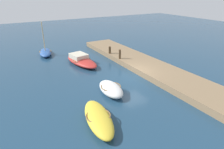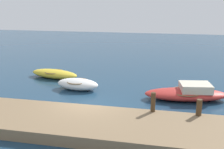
{
  "view_description": "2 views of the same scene",
  "coord_description": "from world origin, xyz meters",
  "px_view_note": "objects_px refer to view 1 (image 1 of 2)",
  "views": [
    {
      "loc": [
        -13.9,
        10.39,
        7.56
      ],
      "look_at": [
        -0.68,
        2.75,
        1.01
      ],
      "focal_mm": 31.48,
      "sensor_mm": 36.0,
      "label": 1
    },
    {
      "loc": [
        4.49,
        -14.24,
        6.04
      ],
      "look_at": [
        0.62,
        3.45,
        1.28
      ],
      "focal_mm": 44.17,
      "sensor_mm": 36.0,
      "label": 2
    }
  ],
  "objects_px": {
    "rowboat_white": "(111,89)",
    "mooring_post_mid_west": "(110,50)",
    "motorboat_red": "(81,60)",
    "mooring_post_west": "(120,54)",
    "rowboat_yellow": "(98,118)",
    "rowboat_blue": "(45,52)"
  },
  "relations": [
    {
      "from": "rowboat_blue",
      "to": "mooring_post_mid_west",
      "type": "bearing_deg",
      "value": -117.06
    },
    {
      "from": "rowboat_yellow",
      "to": "rowboat_white",
      "type": "relative_size",
      "value": 1.39
    },
    {
      "from": "rowboat_white",
      "to": "mooring_post_mid_west",
      "type": "distance_m",
      "value": 9.04
    },
    {
      "from": "rowboat_blue",
      "to": "rowboat_white",
      "type": "height_order",
      "value": "rowboat_blue"
    },
    {
      "from": "rowboat_yellow",
      "to": "rowboat_white",
      "type": "height_order",
      "value": "rowboat_white"
    },
    {
      "from": "rowboat_blue",
      "to": "rowboat_white",
      "type": "xyz_separation_m",
      "value": [
        -12.99,
        -2.15,
        0.06
      ]
    },
    {
      "from": "rowboat_yellow",
      "to": "mooring_post_mid_west",
      "type": "relative_size",
      "value": 5.29
    },
    {
      "from": "mooring_post_mid_west",
      "to": "mooring_post_west",
      "type": "bearing_deg",
      "value": 180.0
    },
    {
      "from": "rowboat_blue",
      "to": "mooring_post_west",
      "type": "bearing_deg",
      "value": -127.58
    },
    {
      "from": "motorboat_red",
      "to": "mooring_post_west",
      "type": "xyz_separation_m",
      "value": [
        -1.9,
        -3.84,
        0.63
      ]
    },
    {
      "from": "rowboat_white",
      "to": "mooring_post_mid_west",
      "type": "height_order",
      "value": "mooring_post_mid_west"
    },
    {
      "from": "rowboat_white",
      "to": "mooring_post_west",
      "type": "height_order",
      "value": "mooring_post_west"
    },
    {
      "from": "motorboat_red",
      "to": "rowboat_blue",
      "type": "bearing_deg",
      "value": 16.97
    },
    {
      "from": "rowboat_blue",
      "to": "rowboat_yellow",
      "type": "relative_size",
      "value": 0.94
    },
    {
      "from": "mooring_post_west",
      "to": "mooring_post_mid_west",
      "type": "relative_size",
      "value": 1.23
    },
    {
      "from": "mooring_post_west",
      "to": "mooring_post_mid_west",
      "type": "distance_m",
      "value": 2.28
    },
    {
      "from": "rowboat_white",
      "to": "mooring_post_mid_west",
      "type": "bearing_deg",
      "value": -23.44
    },
    {
      "from": "rowboat_blue",
      "to": "mooring_post_mid_west",
      "type": "distance_m",
      "value": 8.28
    },
    {
      "from": "motorboat_red",
      "to": "mooring_post_west",
      "type": "distance_m",
      "value": 4.34
    },
    {
      "from": "rowboat_blue",
      "to": "rowboat_yellow",
      "type": "xyz_separation_m",
      "value": [
        -15.89,
        0.39,
        0.0
      ]
    },
    {
      "from": "mooring_post_mid_west",
      "to": "rowboat_white",
      "type": "bearing_deg",
      "value": 151.13
    },
    {
      "from": "motorboat_red",
      "to": "rowboat_white",
      "type": "distance_m",
      "value": 7.55
    }
  ]
}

